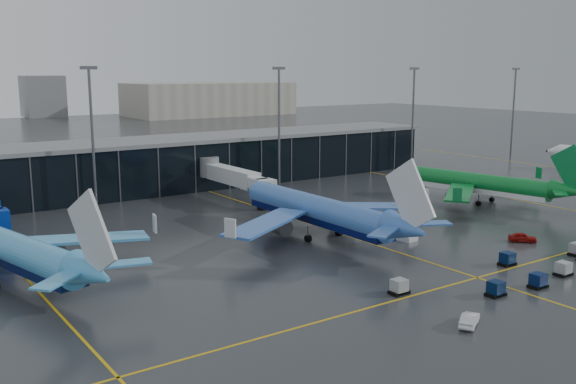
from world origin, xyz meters
TOP-DOWN VIEW (x-y plane):
  - ground at (0.00, 0.00)m, footprint 600.00×600.00m
  - terminal_pier at (0.00, 62.00)m, footprint 142.00×17.00m
  - flood_masts at (5.00, 50.00)m, footprint 203.00×0.50m
  - distant_hangars at (49.94, 270.08)m, footprint 260.00×71.00m
  - taxi_lines at (10.00, 10.61)m, footprint 220.00×120.00m
  - airliner_arkefly at (-36.54, 16.49)m, footprint 44.60×48.33m
  - airliner_klm_near at (6.01, 12.22)m, footprint 37.89×43.10m
  - airliner_aer_lingus at (46.51, 14.75)m, footprint 40.34×44.05m
  - baggage_carts at (15.76, -17.83)m, footprint 32.95×9.18m
  - mobile_airstair at (15.52, 2.71)m, footprint 2.60×3.46m
  - service_van_red at (28.81, -7.98)m, footprint 3.85×4.08m
  - service_van_white at (-2.70, -24.26)m, footprint 4.15×3.16m

SIDE VIEW (x-z plane):
  - ground at x=0.00m, z-range 0.00..0.00m
  - taxi_lines at x=10.00m, z-range 0.00..0.02m
  - service_van_white at x=-2.70m, z-range 0.00..1.31m
  - service_van_red at x=28.81m, z-range 0.00..1.37m
  - baggage_carts at x=15.76m, z-range -0.09..1.61m
  - mobile_airstair at x=15.52m, z-range -0.95..2.49m
  - terminal_pier at x=0.00m, z-range 0.07..10.77m
  - airliner_aer_lingus at x=46.51m, z-range 0.00..11.79m
  - airliner_arkefly at x=-36.54m, z-range 0.00..12.64m
  - airliner_klm_near at x=6.01m, z-range 0.00..13.19m
  - distant_hangars at x=49.94m, z-range -2.21..19.79m
  - flood_masts at x=5.00m, z-range 1.06..26.56m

